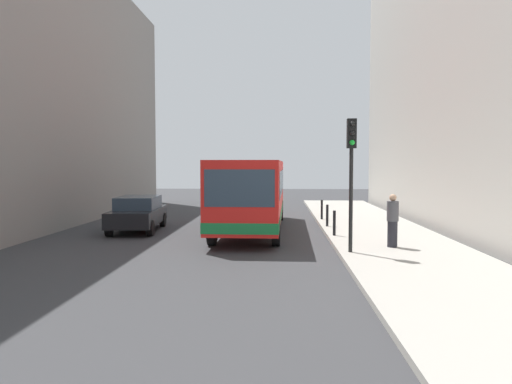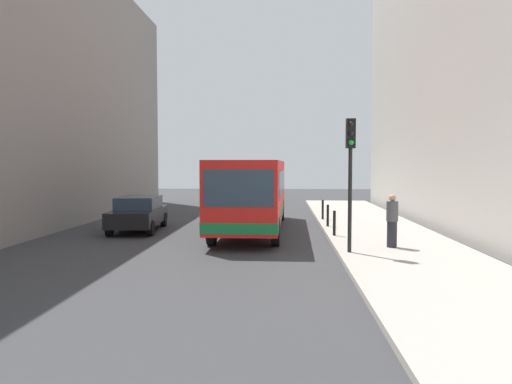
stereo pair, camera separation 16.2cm
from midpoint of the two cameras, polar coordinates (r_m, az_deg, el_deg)
ground_plane at (r=17.20m, az=-2.10°, el=-6.35°), size 80.00×80.00×0.00m
sidewalk at (r=17.58m, az=15.83°, el=-6.01°), size 4.40×40.00×0.15m
bus at (r=21.20m, az=-0.63°, el=0.17°), size 2.75×11.07×3.00m
car_beside_bus at (r=21.69m, az=-13.74°, el=-2.35°), size 2.11×4.52×1.48m
traffic_light at (r=15.32m, az=10.71°, el=3.72°), size 0.28×0.33×4.10m
bollard_near at (r=18.97m, az=8.83°, el=-3.57°), size 0.11×0.11×0.95m
bollard_mid at (r=21.70m, az=8.05°, el=-2.71°), size 0.11×0.11×0.95m
bollard_far at (r=24.43m, az=7.45°, el=-2.04°), size 0.11×0.11×0.95m
pedestrian_near_signal at (r=16.68m, az=15.29°, el=-3.21°), size 0.38×0.38×1.74m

